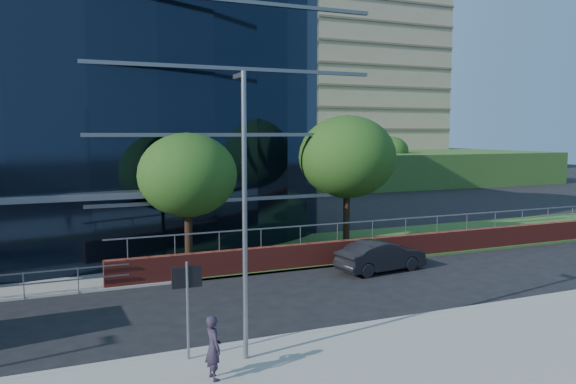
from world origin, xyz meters
name	(u,v)px	position (x,y,z in m)	size (l,w,h in m)	color
ground	(15,368)	(0.00, 0.00, 0.00)	(200.00, 200.00, 0.00)	black
kerb	(13,380)	(0.00, -1.00, 0.08)	(80.00, 0.25, 0.16)	gray
yellow_line_outer	(13,380)	(0.00, -0.80, 0.01)	(80.00, 0.08, 0.01)	gold
yellow_line_inner	(14,377)	(0.00, -0.65, 0.01)	(80.00, 0.08, 0.01)	gold
grass_verge	(451,236)	(24.00, 11.00, 0.06)	(36.00, 8.00, 0.12)	#2D511E
retaining_wall	(437,243)	(20.00, 7.30, 0.61)	(34.00, 0.40, 2.11)	maroon
apartment_block	(284,100)	(32.00, 57.21, 11.11)	(60.00, 42.00, 30.00)	#2D511E
street_sign	(187,290)	(4.50, -1.59, 2.15)	(0.85, 0.09, 2.80)	slate
tree_far_c	(187,175)	(7.00, 9.00, 4.54)	(4.62, 4.62, 6.51)	black
tree_far_d	(347,157)	(16.00, 10.00, 5.19)	(5.28, 5.28, 7.44)	black
tree_dist_e	(277,151)	(24.00, 40.00, 4.54)	(4.62, 4.62, 6.51)	black
tree_dist_f	(391,151)	(40.00, 42.00, 4.21)	(4.29, 4.29, 6.05)	black
streetlight_east	(244,208)	(6.00, -2.17, 4.44)	(0.15, 0.77, 8.00)	slate
parked_car	(381,256)	(15.30, 5.38, 0.73)	(1.55, 4.43, 1.46)	black
pedestrian	(213,347)	(4.80, -3.14, 0.99)	(0.62, 0.40, 1.69)	#261E2D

